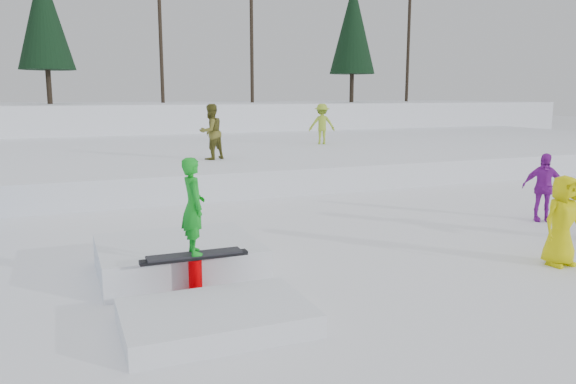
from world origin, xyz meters
name	(u,v)px	position (x,y,z in m)	size (l,w,h in m)	color
ground	(306,279)	(0.00, 0.00, 0.00)	(120.00, 120.00, 0.00)	white
snow_berm	(119,122)	(0.00, 30.00, 1.20)	(60.00, 14.00, 2.40)	white
snow_midrise	(153,156)	(0.00, 16.00, 0.40)	(50.00, 18.00, 0.80)	white
treeline	(216,24)	(6.18, 28.28, 7.45)	(40.24, 4.22, 10.50)	black
walker_olive	(211,132)	(1.15, 10.51, 1.74)	(0.91, 0.71, 1.88)	brown
walker_ygreen	(322,124)	(7.18, 14.44, 1.69)	(1.15, 0.66, 1.77)	#98B92C
spectator_purple	(543,187)	(6.98, 1.82, 0.82)	(0.96, 0.40, 1.63)	purple
spectator_yellow	(562,221)	(4.50, -0.99, 0.81)	(0.79, 0.51, 1.61)	#D8D205
jib_rail_feature	(187,267)	(-1.87, 0.41, 0.30)	(2.60, 4.40, 2.11)	white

